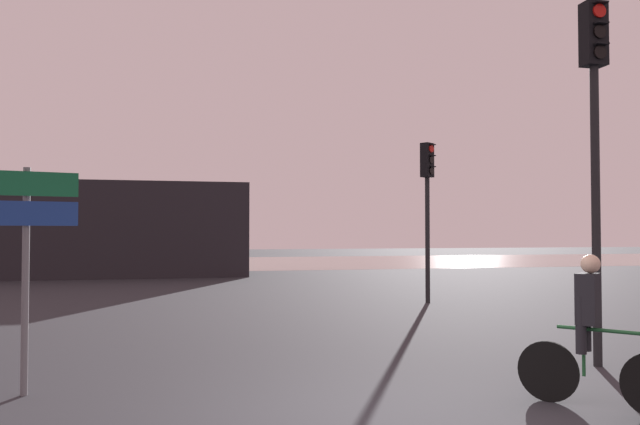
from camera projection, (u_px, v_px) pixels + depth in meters
water_strip at (213, 263)px, 36.89m from camera, size 80.00×16.00×0.01m
distant_building at (53, 230)px, 25.66m from camera, size 15.75×4.00×3.89m
traffic_light_near_right at (595, 115)px, 8.72m from camera, size 0.32×0.34×5.09m
traffic_light_far_right at (427, 191)px, 16.36m from camera, size 0.40×0.42×4.19m
direction_sign_post at (26, 238)px, 7.10m from camera, size 1.08×0.28×2.60m
cyclist at (592, 330)px, 6.57m from camera, size 1.15×1.32×1.62m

